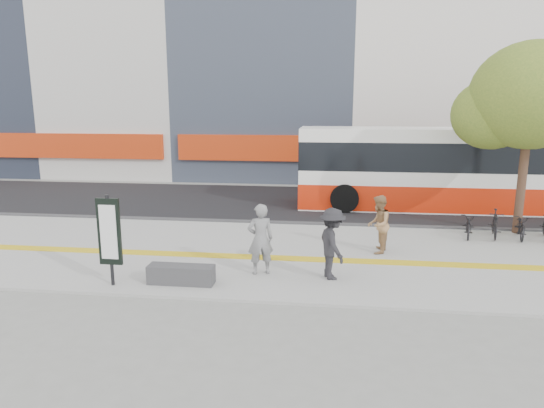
# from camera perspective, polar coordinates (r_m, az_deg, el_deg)

# --- Properties ---
(ground) EXTENTS (120.00, 120.00, 0.00)m
(ground) POSITION_cam_1_polar(r_m,az_deg,el_deg) (12.49, 2.49, -8.37)
(ground) COLOR slate
(ground) RESTS_ON ground
(sidewalk) EXTENTS (40.00, 7.00, 0.08)m
(sidewalk) POSITION_cam_1_polar(r_m,az_deg,el_deg) (13.89, 2.99, -6.09)
(sidewalk) COLOR gray
(sidewalk) RESTS_ON ground
(tactile_strip) EXTENTS (40.00, 0.45, 0.01)m
(tactile_strip) POSITION_cam_1_polar(r_m,az_deg,el_deg) (13.41, 2.84, -6.56)
(tactile_strip) COLOR gold
(tactile_strip) RESTS_ON sidewalk
(street) EXTENTS (40.00, 8.00, 0.06)m
(street) POSITION_cam_1_polar(r_m,az_deg,el_deg) (21.15, 4.47, 0.13)
(street) COLOR black
(street) RESTS_ON ground
(curb) EXTENTS (40.00, 0.25, 0.14)m
(curb) POSITION_cam_1_polar(r_m,az_deg,el_deg) (17.24, 3.84, -2.43)
(curb) COLOR #333336
(curb) RESTS_ON ground
(bench) EXTENTS (1.60, 0.45, 0.45)m
(bench) POSITION_cam_1_polar(r_m,az_deg,el_deg) (11.77, -10.85, -8.31)
(bench) COLOR #333336
(bench) RESTS_ON sidewalk
(signboard) EXTENTS (0.55, 0.10, 2.20)m
(signboard) POSITION_cam_1_polar(r_m,az_deg,el_deg) (11.77, -18.96, -3.32)
(signboard) COLOR black
(signboard) RESTS_ON sidewalk
(street_tree) EXTENTS (4.40, 3.80, 6.31)m
(street_tree) POSITION_cam_1_polar(r_m,az_deg,el_deg) (17.66, 28.46, 11.10)
(street_tree) COLOR #3B271A
(street_tree) RESTS_ON sidewalk
(bus) EXTENTS (12.45, 2.95, 3.31)m
(bus) POSITION_cam_1_polar(r_m,az_deg,el_deg) (20.96, 20.69, 3.70)
(bus) COLOR white
(bus) RESTS_ON street
(bicycle_row) EXTENTS (4.12, 1.62, 0.90)m
(bicycle_row) POSITION_cam_1_polar(r_m,az_deg,el_deg) (17.28, 27.74, -2.30)
(bicycle_row) COLOR black
(bicycle_row) RESTS_ON sidewalk
(seated_woman) EXTENTS (0.77, 0.63, 1.82)m
(seated_woman) POSITION_cam_1_polar(r_m,az_deg,el_deg) (12.00, -1.40, -4.24)
(seated_woman) COLOR black
(seated_woman) RESTS_ON sidewalk
(pedestrian_tan) EXTENTS (0.81, 0.95, 1.70)m
(pedestrian_tan) POSITION_cam_1_polar(r_m,az_deg,el_deg) (14.05, 12.66, -2.40)
(pedestrian_tan) COLOR #9A734B
(pedestrian_tan) RESTS_ON sidewalk
(pedestrian_dark) EXTENTS (1.02, 1.31, 1.78)m
(pedestrian_dark) POSITION_cam_1_polar(r_m,az_deg,el_deg) (11.78, 7.23, -4.75)
(pedestrian_dark) COLOR black
(pedestrian_dark) RESTS_ON sidewalk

